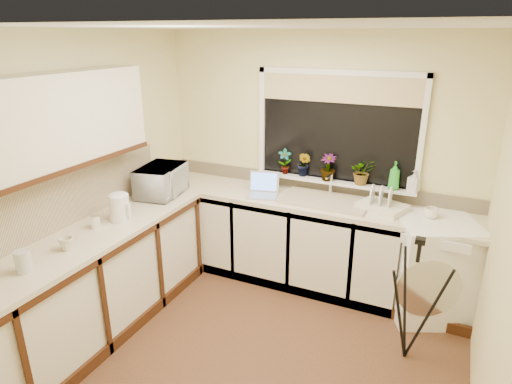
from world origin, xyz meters
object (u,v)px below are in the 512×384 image
(kettle, at_px, (119,208))
(dish_rack, at_px, (382,207))
(microwave, at_px, (161,181))
(tripod, at_px, (412,300))
(soap_bottle_green, at_px, (394,176))
(soap_bottle_clear, at_px, (414,181))
(washing_machine, at_px, (431,268))
(cup_left, at_px, (66,244))
(plant_c, at_px, (328,167))
(cup_back, at_px, (431,213))
(laptop, at_px, (263,189))
(plant_b, at_px, (304,164))
(glass_jug, at_px, (23,261))
(steel_jar, at_px, (96,222))
(plant_a, at_px, (285,162))
(plant_d, at_px, (362,172))

(kettle, height_order, dish_rack, kettle)
(microwave, bearing_deg, tripod, -105.61)
(kettle, height_order, soap_bottle_green, soap_bottle_green)
(tripod, height_order, soap_bottle_clear, soap_bottle_clear)
(washing_machine, xyz_separation_m, dish_rack, (-0.49, 0.07, 0.48))
(cup_left, bearing_deg, plant_c, 54.25)
(soap_bottle_green, bearing_deg, cup_back, -27.93)
(washing_machine, distance_m, laptop, 1.71)
(plant_b, bearing_deg, glass_jug, -116.52)
(plant_b, distance_m, soap_bottle_clear, 1.05)
(plant_b, height_order, plant_c, plant_c)
(dish_rack, bearing_deg, soap_bottle_green, 93.01)
(steel_jar, distance_m, cup_left, 0.40)
(microwave, bearing_deg, cup_back, -88.23)
(dish_rack, height_order, soap_bottle_green, soap_bottle_green)
(steel_jar, relative_size, soap_bottle_clear, 0.56)
(glass_jug, relative_size, soap_bottle_clear, 0.77)
(kettle, height_order, tripod, kettle)
(plant_a, bearing_deg, soap_bottle_clear, 0.18)
(tripod, bearing_deg, glass_jug, -147.02)
(plant_c, bearing_deg, tripod, -44.61)
(laptop, relative_size, glass_jug, 2.28)
(plant_c, relative_size, cup_left, 2.47)
(dish_rack, xyz_separation_m, glass_jug, (-1.99, -2.13, 0.05))
(tripod, xyz_separation_m, steel_jar, (-2.46, -0.62, 0.44))
(plant_a, distance_m, soap_bottle_clear, 1.26)
(kettle, distance_m, soap_bottle_green, 2.46)
(plant_b, relative_size, soap_bottle_green, 0.94)
(washing_machine, height_order, steel_jar, steel_jar)
(tripod, bearing_deg, plant_c, 138.67)
(cup_left, bearing_deg, plant_a, 64.22)
(steel_jar, bearing_deg, soap_bottle_clear, 34.79)
(tripod, distance_m, soap_bottle_clear, 1.17)
(steel_jar, relative_size, plant_b, 0.45)
(glass_jug, bearing_deg, soap_bottle_green, 48.35)
(laptop, xyz_separation_m, dish_rack, (1.14, 0.08, -0.03))
(microwave, bearing_deg, washing_machine, -89.66)
(laptop, height_order, cup_back, laptop)
(tripod, bearing_deg, laptop, 159.26)
(glass_jug, bearing_deg, kettle, 90.18)
(tripod, height_order, soap_bottle_green, soap_bottle_green)
(dish_rack, distance_m, cup_left, 2.66)
(plant_a, xyz_separation_m, plant_d, (0.79, 0.00, -0.00))
(laptop, xyz_separation_m, soap_bottle_clear, (1.37, 0.29, 0.19))
(plant_a, bearing_deg, microwave, -145.38)
(glass_jug, bearing_deg, steel_jar, 95.78)
(dish_rack, distance_m, plant_c, 0.65)
(tripod, distance_m, cup_back, 0.87)
(kettle, xyz_separation_m, steel_jar, (-0.07, -0.21, -0.06))
(steel_jar, xyz_separation_m, plant_c, (1.49, 1.57, 0.22))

